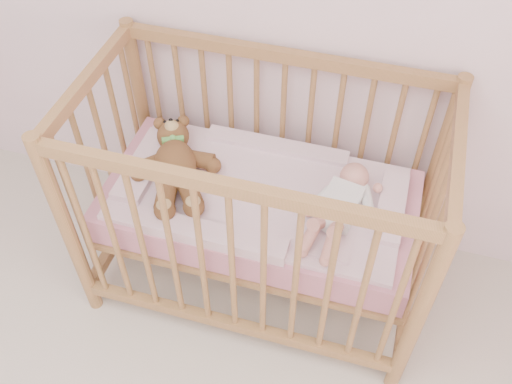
% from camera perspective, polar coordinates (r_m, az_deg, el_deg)
% --- Properties ---
extents(crib, '(1.36, 0.76, 1.00)m').
position_cam_1_polar(crib, '(2.26, 0.35, -1.14)').
color(crib, '#A87347').
rests_on(crib, floor).
extents(mattress, '(1.22, 0.62, 0.13)m').
position_cam_1_polar(mattress, '(2.27, 0.35, -1.39)').
color(mattress, '#CD8091').
rests_on(mattress, crib).
extents(blanket, '(1.10, 0.58, 0.06)m').
position_cam_1_polar(blanket, '(2.21, 0.36, -0.12)').
color(blanket, pink).
rests_on(blanket, mattress).
extents(baby, '(0.33, 0.53, 0.12)m').
position_cam_1_polar(baby, '(2.11, 8.45, -0.92)').
color(baby, white).
rests_on(baby, blanket).
extents(teddy_bear, '(0.55, 0.63, 0.14)m').
position_cam_1_polar(teddy_bear, '(2.23, -8.08, 2.77)').
color(teddy_bear, brown).
rests_on(teddy_bear, blanket).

